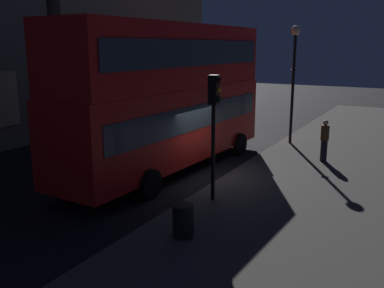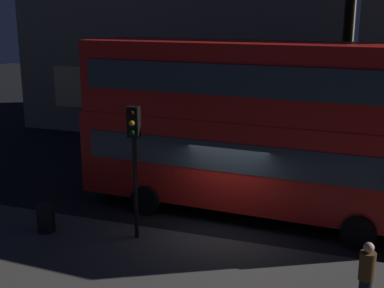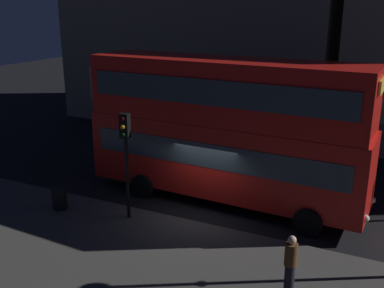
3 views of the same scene
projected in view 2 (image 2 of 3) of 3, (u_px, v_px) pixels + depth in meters
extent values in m
plane|color=black|center=(225.00, 229.00, 15.66)|extent=(80.00, 80.00, 0.00)
cube|color=#F2D18C|center=(69.00, 87.00, 27.75)|extent=(1.75, 0.06, 2.17)
cube|color=#F2D18C|center=(114.00, 88.00, 26.83)|extent=(1.75, 0.06, 2.55)
cube|color=#F2D18C|center=(162.00, 96.00, 25.99)|extent=(1.75, 0.06, 2.45)
cube|color=#F2D18C|center=(214.00, 99.00, 25.09)|extent=(1.75, 0.06, 2.35)
cube|color=#F2D18C|center=(270.00, 100.00, 24.17)|extent=(1.75, 0.06, 2.49)
cube|color=red|center=(246.00, 159.00, 16.39)|extent=(10.81, 2.94, 2.77)
cube|color=red|center=(248.00, 80.00, 15.76)|extent=(10.60, 2.88, 2.28)
cube|color=#2D3842|center=(246.00, 148.00, 16.30)|extent=(9.96, 2.96, 0.90)
cube|color=#2D3842|center=(248.00, 76.00, 15.73)|extent=(9.96, 2.96, 0.90)
cylinder|color=black|center=(366.00, 202.00, 16.53)|extent=(0.98, 0.28, 0.97)
cylinder|color=black|center=(358.00, 233.00, 14.24)|extent=(0.98, 0.28, 0.97)
cylinder|color=black|center=(178.00, 177.00, 18.97)|extent=(0.98, 0.28, 0.97)
cylinder|color=black|center=(145.00, 200.00, 16.68)|extent=(0.98, 0.28, 0.97)
cylinder|color=black|center=(136.00, 188.00, 14.47)|extent=(0.12, 0.12, 2.96)
cube|color=black|center=(134.00, 122.00, 13.99)|extent=(0.34, 0.29, 0.85)
sphere|color=black|center=(131.00, 113.00, 13.79)|extent=(0.17, 0.17, 0.17)
sphere|color=orange|center=(132.00, 123.00, 13.85)|extent=(0.17, 0.17, 0.17)
sphere|color=black|center=(132.00, 133.00, 13.92)|extent=(0.17, 0.17, 0.17)
cylinder|color=#513319|center=(367.00, 266.00, 10.68)|extent=(0.33, 0.33, 0.61)
sphere|color=beige|center=(369.00, 247.00, 10.57)|extent=(0.22, 0.22, 0.22)
cylinder|color=black|center=(46.00, 218.00, 15.15)|extent=(0.53, 0.53, 0.83)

